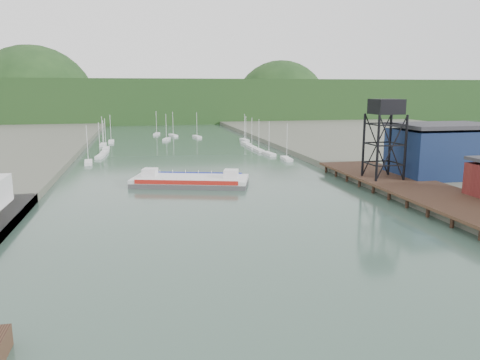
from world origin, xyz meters
name	(u,v)px	position (x,y,z in m)	size (l,w,h in m)	color
east_pier	(428,192)	(37.00, 45.00, 1.90)	(14.00, 70.00, 2.45)	black
lift_tower	(386,112)	(35.00, 58.00, 15.65)	(6.50, 6.50, 16.00)	black
blue_shed	(443,151)	(50.00, 60.00, 7.06)	(20.50, 14.50, 11.30)	#0D183A
marina_sailboats	(179,145)	(0.08, 138.46, 0.35)	(57.71, 92.65, 0.90)	silver
distant_hills	(153,104)	(-3.98, 301.35, 10.38)	(500.00, 120.00, 80.00)	#193316
chain_ferry	(190,181)	(-3.36, 69.13, 1.00)	(25.91, 16.23, 3.48)	#464648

